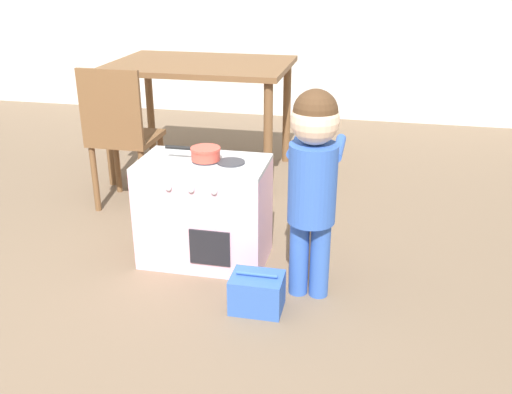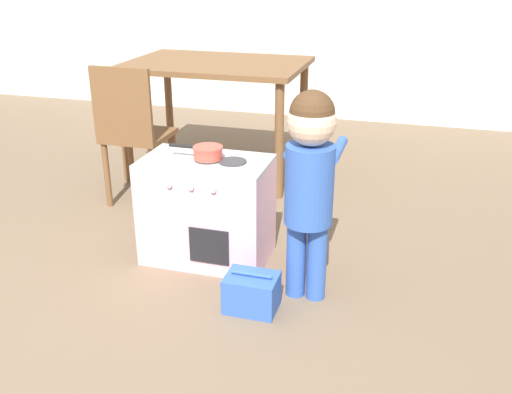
% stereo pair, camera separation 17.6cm
% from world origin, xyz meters
% --- Properties ---
extents(ground_plane, '(16.00, 16.00, 0.00)m').
position_xyz_m(ground_plane, '(0.00, 0.00, 0.00)').
color(ground_plane, brown).
extents(play_kitchen, '(0.61, 0.37, 0.53)m').
position_xyz_m(play_kitchen, '(0.28, 0.84, 0.26)').
color(play_kitchen, '#EAB2C6').
rests_on(play_kitchen, ground_plane).
extents(toy_pot, '(0.27, 0.14, 0.06)m').
position_xyz_m(toy_pot, '(0.29, 0.84, 0.57)').
color(toy_pot, '#E04C3D').
rests_on(toy_pot, play_kitchen).
extents(child_figure, '(0.23, 0.38, 0.94)m').
position_xyz_m(child_figure, '(0.82, 0.63, 0.60)').
color(child_figure, '#335BB7').
rests_on(child_figure, ground_plane).
extents(toy_basket, '(0.22, 0.17, 0.18)m').
position_xyz_m(toy_basket, '(0.62, 0.46, 0.08)').
color(toy_basket, '#335BB2').
rests_on(toy_basket, ground_plane).
extents(dining_table, '(1.18, 0.83, 0.77)m').
position_xyz_m(dining_table, '(-0.10, 2.06, 0.67)').
color(dining_table, brown).
rests_on(dining_table, ground_plane).
extents(dining_chair_near, '(0.36, 0.36, 0.86)m').
position_xyz_m(dining_chair_near, '(-0.38, 1.37, 0.46)').
color(dining_chair_near, brown).
rests_on(dining_chair_near, ground_plane).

